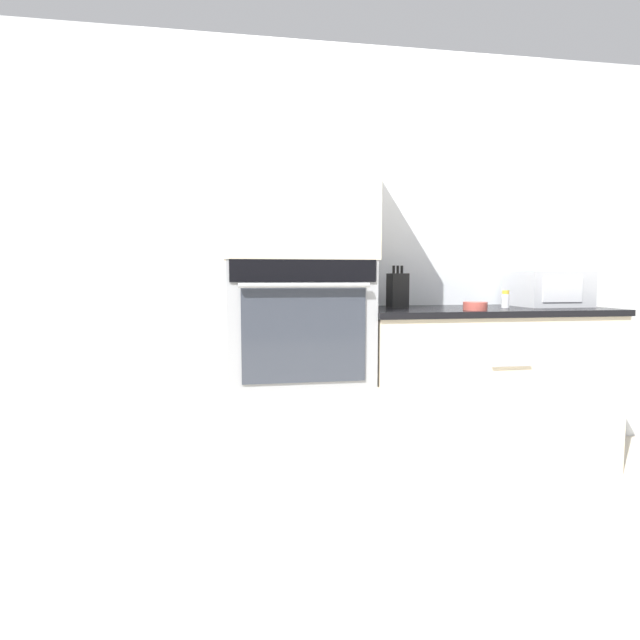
{
  "coord_description": "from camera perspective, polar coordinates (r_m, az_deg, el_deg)",
  "views": [
    {
      "loc": [
        -0.71,
        -2.41,
        1.12
      ],
      "look_at": [
        -0.27,
        0.21,
        0.88
      ],
      "focal_mm": 28.0,
      "sensor_mm": 36.0,
      "label": 1
    }
  ],
  "objects": [
    {
      "name": "oven_cabinet_base",
      "position": [
        2.86,
        -2.57,
        -12.12
      ],
      "size": [
        0.77,
        0.6,
        0.55
      ],
      "color": "beige",
      "rests_on": "ground_plane"
    },
    {
      "name": "condiment_jar_near",
      "position": [
        3.11,
        20.44,
        2.24
      ],
      "size": [
        0.04,
        0.04,
        0.1
      ],
      "color": "silver",
      "rests_on": "counter_unit"
    },
    {
      "name": "counter_unit",
      "position": [
        3.13,
        18.02,
        -7.21
      ],
      "size": [
        1.45,
        0.63,
        0.94
      ],
      "color": "beige",
      "rests_on": "ground_plane"
    },
    {
      "name": "condiment_jar_mid",
      "position": [
        3.11,
        9.66,
        2.52
      ],
      "size": [
        0.04,
        0.04,
        0.11
      ],
      "color": "#427047",
      "rests_on": "counter_unit"
    },
    {
      "name": "oven_cabinet_upper",
      "position": [
        2.77,
        -2.68,
        14.79
      ],
      "size": [
        0.77,
        0.6,
        0.78
      ],
      "color": "beige",
      "rests_on": "wall_oven"
    },
    {
      "name": "microwave",
      "position": [
        3.37,
        24.53,
        3.25
      ],
      "size": [
        0.4,
        0.37,
        0.21
      ],
      "color": "#B2B5BA",
      "rests_on": "counter_unit"
    },
    {
      "name": "ground_plane",
      "position": [
        2.75,
        6.74,
        -19.0
      ],
      "size": [
        12.0,
        12.0,
        0.0
      ],
      "primitive_type": "plane",
      "color": "beige"
    },
    {
      "name": "wall_oven",
      "position": [
        2.74,
        -2.61,
        -0.04
      ],
      "size": [
        0.75,
        0.64,
        0.65
      ],
      "color": "#9EA0A5",
      "rests_on": "oven_cabinet_base"
    },
    {
      "name": "knife_block",
      "position": [
        2.95,
        8.85,
        3.38
      ],
      "size": [
        0.1,
        0.13,
        0.24
      ],
      "color": "black",
      "rests_on": "counter_unit"
    },
    {
      "name": "wall_back",
      "position": [
        3.13,
        3.74,
        7.42
      ],
      "size": [
        8.0,
        0.05,
        2.5
      ],
      "color": "silver",
      "rests_on": "ground_plane"
    },
    {
      "name": "bowl",
      "position": [
        2.83,
        17.32,
        1.54
      ],
      "size": [
        0.13,
        0.13,
        0.04
      ],
      "color": "#B24C42",
      "rests_on": "counter_unit"
    }
  ]
}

